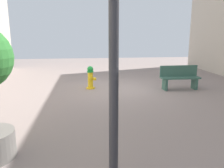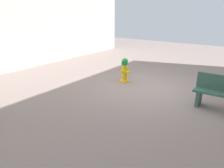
# 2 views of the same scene
# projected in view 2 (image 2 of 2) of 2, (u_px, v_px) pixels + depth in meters

# --- Properties ---
(ground_plane) EXTENTS (23.40, 23.40, 0.00)m
(ground_plane) POSITION_uv_depth(u_px,v_px,m) (148.00, 88.00, 7.63)
(ground_plane) COLOR gray
(fire_hydrant) EXTENTS (0.42, 0.44, 0.92)m
(fire_hydrant) POSITION_uv_depth(u_px,v_px,m) (125.00, 70.00, 8.18)
(fire_hydrant) COLOR gold
(fire_hydrant) RESTS_ON ground_plane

